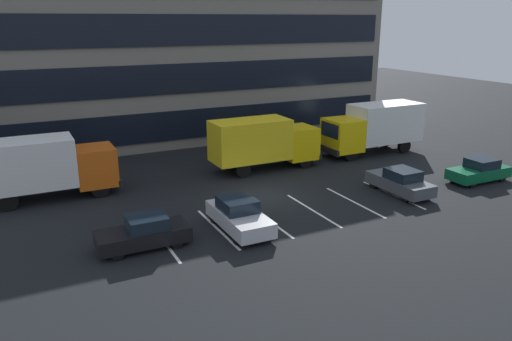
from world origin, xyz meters
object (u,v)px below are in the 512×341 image
(box_truck_orange, at_px, (44,165))
(sedan_charcoal, at_px, (400,182))
(sedan_black, at_px, (144,233))
(box_truck_yellow_all, at_px, (263,141))
(sedan_forest, at_px, (479,171))
(sedan_silver, at_px, (239,215))
(box_truck_yellow, at_px, (374,126))

(box_truck_orange, relative_size, sedan_charcoal, 1.82)
(sedan_charcoal, xyz_separation_m, sedan_black, (-15.51, -0.44, -0.02))
(box_truck_yellow_all, relative_size, sedan_forest, 1.85)
(box_truck_yellow_all, distance_m, sedan_forest, 14.11)
(box_truck_yellow_all, relative_size, sedan_charcoal, 1.79)
(box_truck_yellow_all, xyz_separation_m, sedan_silver, (-5.79, -8.62, -1.24))
(sedan_forest, xyz_separation_m, sedan_charcoal, (-6.12, 0.49, 0.02))
(sedan_charcoal, height_order, sedan_silver, sedan_silver)
(box_truck_yellow_all, xyz_separation_m, box_truck_yellow, (9.68, 0.12, 0.13))
(box_truck_yellow, height_order, box_truck_orange, box_truck_yellow)
(box_truck_yellow, height_order, sedan_forest, box_truck_yellow)
(box_truck_yellow, relative_size, sedan_black, 1.96)
(box_truck_orange, distance_m, sedan_forest, 26.60)
(box_truck_orange, xyz_separation_m, sedan_charcoal, (18.92, -8.38, -1.30))
(sedan_forest, distance_m, sedan_charcoal, 6.14)
(box_truck_yellow_all, relative_size, box_truck_orange, 0.99)
(box_truck_yellow, relative_size, sedan_silver, 1.83)
(box_truck_yellow_all, relative_size, sedan_silver, 1.72)
(box_truck_orange, bearing_deg, box_truck_yellow_all, -1.34)
(sedan_charcoal, distance_m, sedan_silver, 10.84)
(box_truck_orange, relative_size, sedan_black, 1.86)
(sedan_charcoal, distance_m, sedan_black, 15.52)
(box_truck_orange, relative_size, sedan_silver, 1.75)
(box_truck_yellow, height_order, sedan_silver, box_truck_yellow)
(box_truck_orange, height_order, sedan_silver, box_truck_orange)
(box_truck_orange, bearing_deg, sedan_silver, -47.85)
(box_truck_yellow, height_order, sedan_charcoal, box_truck_yellow)
(box_truck_yellow_all, relative_size, sedan_black, 1.84)
(box_truck_yellow_all, distance_m, sedan_silver, 10.46)
(box_truck_yellow, bearing_deg, sedan_charcoal, -119.66)
(box_truck_yellow, bearing_deg, box_truck_yellow_all, -179.26)
(sedan_forest, relative_size, sedan_black, 1.00)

